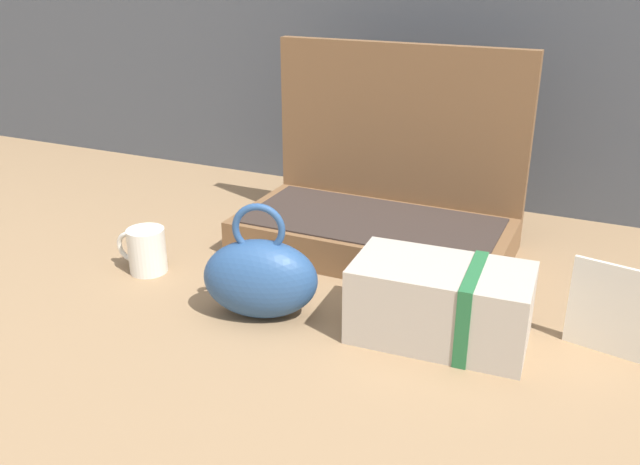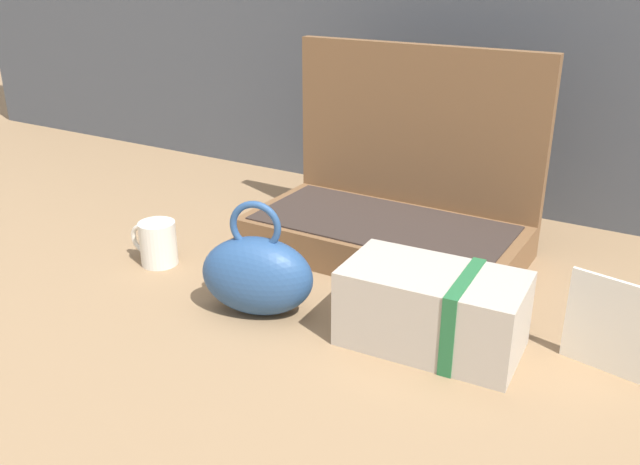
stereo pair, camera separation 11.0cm
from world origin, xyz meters
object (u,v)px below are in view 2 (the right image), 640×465
(teal_pouch_handbag, at_px, (257,274))
(coffee_mug, at_px, (157,243))
(open_suitcase, at_px, (394,206))
(cream_toiletry_bag, at_px, (434,309))
(info_card_left, at_px, (611,327))

(teal_pouch_handbag, bearing_deg, coffee_mug, 168.32)
(open_suitcase, distance_m, cream_toiletry_bag, 0.36)
(open_suitcase, bearing_deg, teal_pouch_handbag, -102.09)
(cream_toiletry_bag, bearing_deg, coffee_mug, 179.70)
(teal_pouch_handbag, xyz_separation_m, cream_toiletry_bag, (0.28, 0.05, -0.01))
(coffee_mug, bearing_deg, teal_pouch_handbag, -11.68)
(open_suitcase, bearing_deg, coffee_mug, -139.72)
(teal_pouch_handbag, distance_m, cream_toiletry_bag, 0.29)
(cream_toiletry_bag, bearing_deg, teal_pouch_handbag, -169.26)
(coffee_mug, bearing_deg, open_suitcase, 40.28)
(info_card_left, bearing_deg, teal_pouch_handbag, -156.30)
(open_suitcase, xyz_separation_m, info_card_left, (0.44, -0.24, -0.02))
(cream_toiletry_bag, relative_size, coffee_mug, 2.62)
(coffee_mug, bearing_deg, info_card_left, 4.12)
(open_suitcase, height_order, cream_toiletry_bag, open_suitcase)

